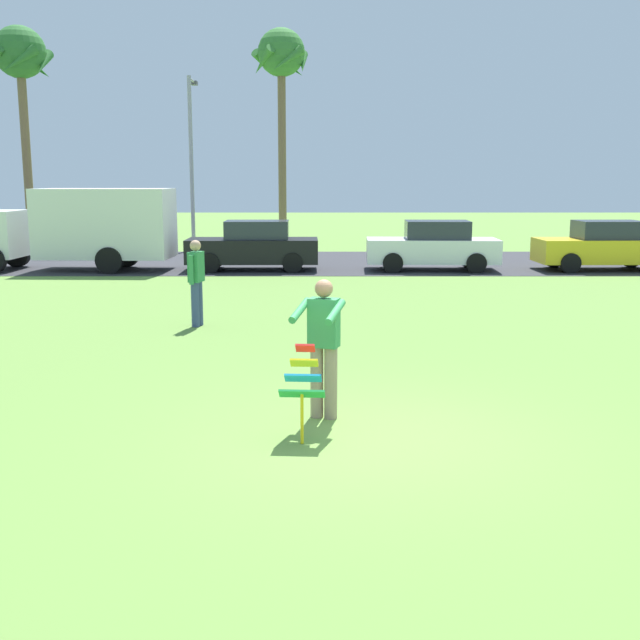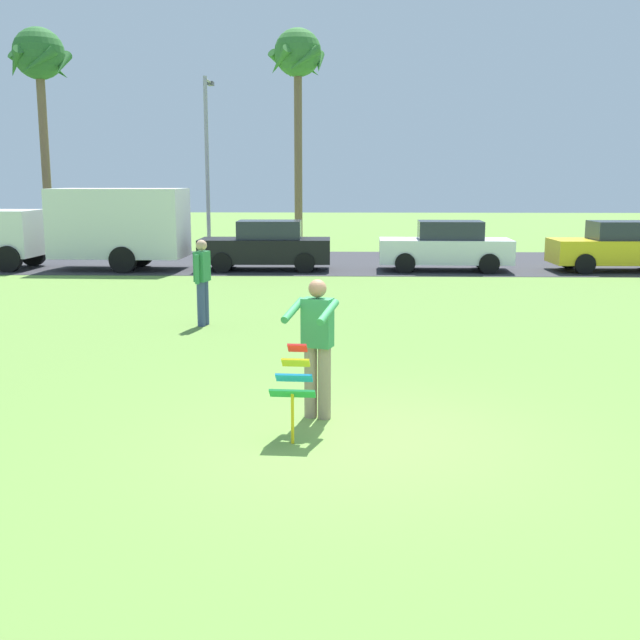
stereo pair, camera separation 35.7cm
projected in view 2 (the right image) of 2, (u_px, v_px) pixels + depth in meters
The scene contains 12 objects.
ground_plane at pixel (363, 438), 8.83m from camera, with size 120.00×120.00×0.00m, color olive.
road_strip at pixel (350, 262), 27.35m from camera, with size 120.00×8.00×0.01m, color #2D2D33.
person_kite_flyer at pixel (317, 343), 9.39m from camera, with size 0.68×0.75×1.73m.
kite_held at pixel (294, 380), 8.69m from camera, with size 0.52×0.65×1.05m.
parked_truck_white_box at pixel (95, 226), 24.99m from camera, with size 6.76×2.28×2.62m.
parked_car_black at pixel (266, 246), 24.94m from camera, with size 4.23×1.89×1.60m.
parked_car_white at pixel (446, 247), 24.76m from camera, with size 4.26×1.96×1.60m.
parked_car_yellow at pixel (619, 247), 24.60m from camera, with size 4.24×1.90×1.60m.
palm_tree_left_near at pixel (39, 64), 31.84m from camera, with size 2.58×2.71×9.06m.
palm_tree_right_near at pixel (298, 63), 34.29m from camera, with size 2.58×2.71×9.50m.
streetlight_pole at pixel (207, 152), 31.67m from camera, with size 0.24×1.65×7.00m.
person_walker_near at pixel (202, 280), 15.45m from camera, with size 0.30×0.56×1.73m.
Camera 2 is at (-0.23, -8.46, 2.92)m, focal length 43.30 mm.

